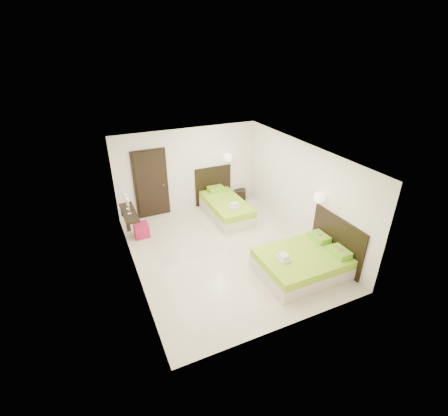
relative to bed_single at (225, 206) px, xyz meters
name	(u,v)px	position (x,y,z in m)	size (l,w,h in m)	color
floor	(225,251)	(-0.81, -1.80, -0.31)	(5.50, 5.50, 0.00)	beige
bed_single	(225,206)	(0.00, 0.00, 0.00)	(1.24, 2.06, 1.70)	beige
bed_double	(305,261)	(0.53, -3.33, -0.01)	(1.98, 1.68, 1.63)	beige
nightstand	(240,194)	(0.94, 0.82, -0.13)	(0.39, 0.35, 0.35)	black
ottoman	(142,230)	(-2.63, -0.17, -0.11)	(0.39, 0.39, 0.39)	#A61641
door	(151,184)	(-2.01, 0.90, 0.74)	(1.02, 0.15, 2.14)	black
console_shelf	(129,213)	(-2.90, -0.20, 0.51)	(0.35, 1.20, 0.78)	black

